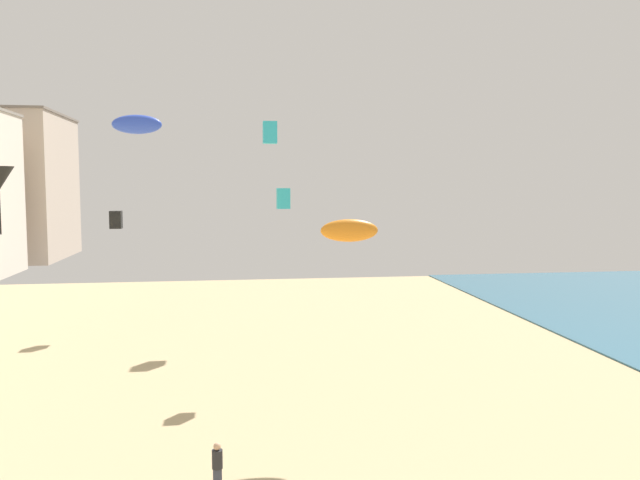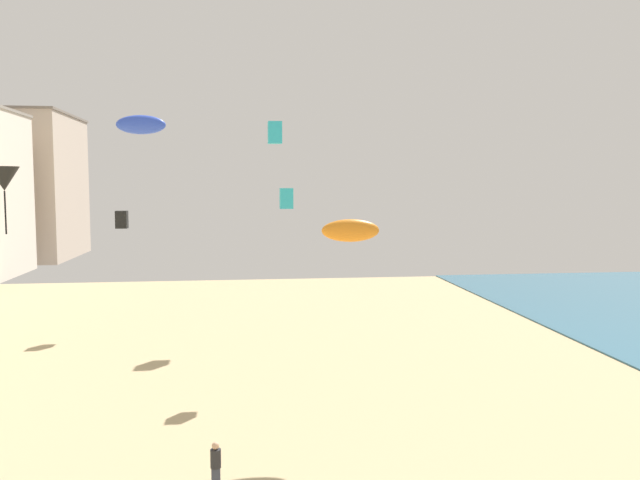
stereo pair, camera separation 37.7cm
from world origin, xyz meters
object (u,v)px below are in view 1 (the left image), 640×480
object	(u,v)px
kite_orange_parafoil	(349,231)
kite_cyan_box_2	(283,198)
kite_black_box	(116,220)
kite_cyan_box	(270,133)
kite_blue_parafoil	(137,124)
kite_flyer	(217,465)

from	to	relation	value
kite_orange_parafoil	kite_cyan_box_2	size ratio (longest dim) A/B	2.27
kite_black_box	kite_orange_parafoil	size ratio (longest dim) A/B	0.50
kite_cyan_box	kite_black_box	xyz separation A→B (m)	(-10.47, 0.59, -5.94)
kite_blue_parafoil	kite_black_box	bearing A→B (deg)	106.17
kite_cyan_box	kite_blue_parafoil	world-z (taller)	kite_cyan_box
kite_flyer	kite_blue_parafoil	distance (m)	19.35
kite_flyer	kite_blue_parafoil	bearing A→B (deg)	8.91
kite_orange_parafoil	kite_blue_parafoil	xyz separation A→B (m)	(-9.62, 8.67, 5.02)
kite_black_box	kite_flyer	bearing A→B (deg)	-73.73
kite_cyan_box	kite_black_box	bearing A→B (deg)	176.80
kite_black_box	kite_blue_parafoil	distance (m)	11.98
kite_orange_parafoil	kite_black_box	bearing A→B (deg)	123.65
kite_cyan_box_2	kite_blue_parafoil	world-z (taller)	kite_blue_parafoil
kite_flyer	kite_cyan_box	size ratio (longest dim) A/B	1.10
kite_cyan_box_2	kite_blue_parafoil	bearing A→B (deg)	168.39
kite_orange_parafoil	kite_blue_parafoil	world-z (taller)	kite_blue_parafoil
kite_flyer	kite_cyan_box	distance (m)	27.42
kite_flyer	kite_black_box	xyz separation A→B (m)	(-7.23, 24.78, 6.55)
kite_black_box	kite_cyan_box_2	bearing A→B (deg)	-48.40
kite_cyan_box	kite_blue_parafoil	size ratio (longest dim) A/B	0.59
kite_cyan_box	kite_black_box	world-z (taller)	kite_cyan_box
kite_cyan_box_2	kite_black_box	bearing A→B (deg)	131.60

